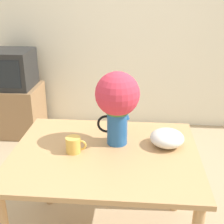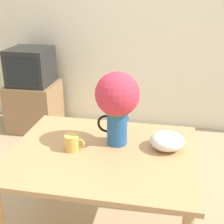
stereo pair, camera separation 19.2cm
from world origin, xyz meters
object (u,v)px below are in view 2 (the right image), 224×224
Objects in this scene: white_bowl at (167,141)px; tv_set at (31,66)px; flower_vase at (117,100)px; coffee_mug at (72,143)px.

tv_set reaches higher than white_bowl.
white_bowl is 0.45× the size of tv_set.
flower_vase reaches higher than tv_set.
tv_set is (-1.29, 1.54, -0.24)m from flower_vase.
white_bowl is at bearing -1.87° from flower_vase.
tv_set is (-1.61, 1.55, 0.00)m from white_bowl.
flower_vase reaches higher than coffee_mug.
coffee_mug is 0.58m from white_bowl.
coffee_mug is 1.98m from tv_set.
white_bowl is at bearing 12.78° from coffee_mug.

